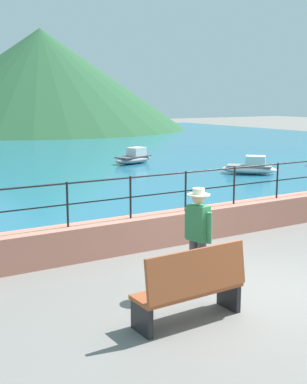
% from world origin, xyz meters
% --- Properties ---
extents(ground_plane, '(120.00, 120.00, 0.00)m').
position_xyz_m(ground_plane, '(0.00, 0.00, 0.00)').
color(ground_plane, slate).
extents(promenade_wall, '(20.00, 0.56, 0.70)m').
position_xyz_m(promenade_wall, '(0.00, 3.20, 0.35)').
color(promenade_wall, tan).
rests_on(promenade_wall, ground).
extents(railing, '(18.44, 0.04, 0.90)m').
position_xyz_m(railing, '(-0.00, 3.20, 1.31)').
color(railing, black).
rests_on(railing, promenade_wall).
extents(hill_main, '(29.02, 29.02, 9.95)m').
position_xyz_m(hill_main, '(11.99, 44.51, 4.97)').
color(hill_main, '#285633').
rests_on(hill_main, ground).
extents(hill_secondary, '(15.74, 15.74, 4.33)m').
position_xyz_m(hill_secondary, '(17.84, 45.52, 2.17)').
color(hill_secondary, '#33663D').
rests_on(hill_secondary, ground).
extents(bench_main, '(1.72, 0.60, 1.13)m').
position_xyz_m(bench_main, '(-1.70, -0.41, 0.56)').
color(bench_main, '#9E4C28').
rests_on(bench_main, ground).
extents(person_walking, '(0.38, 0.56, 1.75)m').
position_xyz_m(person_walking, '(-0.85, 0.62, 0.98)').
color(person_walking, '#4C4C56').
rests_on(person_walking, ground).
extents(boat_3, '(2.26, 2.27, 0.76)m').
position_xyz_m(boat_3, '(8.78, 9.96, 0.33)').
color(boat_3, white).
rests_on(boat_3, lake_water).
extents(boat_4, '(2.47, 1.60, 0.76)m').
position_xyz_m(boat_4, '(6.29, 15.54, 0.33)').
color(boat_4, gray).
rests_on(boat_4, lake_water).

